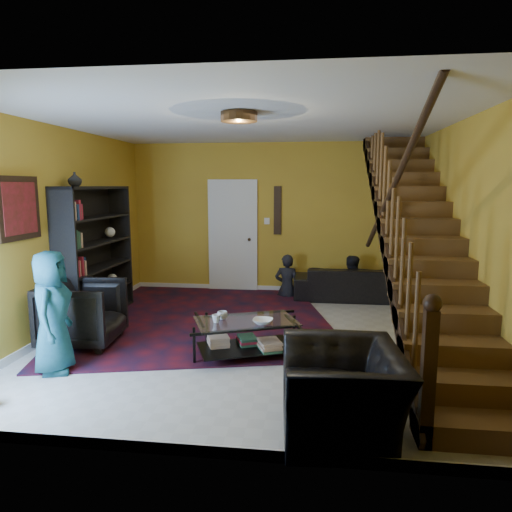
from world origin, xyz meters
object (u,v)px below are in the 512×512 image
at_px(armchair_left, 83,313).
at_px(sofa, 351,283).
at_px(coffee_table, 246,336).
at_px(bookshelf, 96,256).
at_px(armchair_right, 342,391).

bearing_deg(armchair_left, sofa, -55.80).
bearing_deg(sofa, coffee_table, 63.94).
distance_m(bookshelf, coffee_table, 2.87).
bearing_deg(armchair_right, bookshelf, -133.87).
relative_size(bookshelf, coffee_table, 1.51).
distance_m(armchair_left, armchair_right, 3.56).
distance_m(armchair_right, coffee_table, 1.87).
height_order(bookshelf, armchair_right, bookshelf).
bearing_deg(armchair_left, bookshelf, 12.68).
distance_m(sofa, coffee_table, 3.32).
relative_size(armchair_right, coffee_table, 0.82).
height_order(armchair_right, coffee_table, armchair_right).
xyz_separation_m(sofa, armchair_right, (-0.42, -4.55, 0.06)).
relative_size(sofa, armchair_left, 2.20).
xyz_separation_m(bookshelf, armchair_left, (0.35, -1.15, -0.55)).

